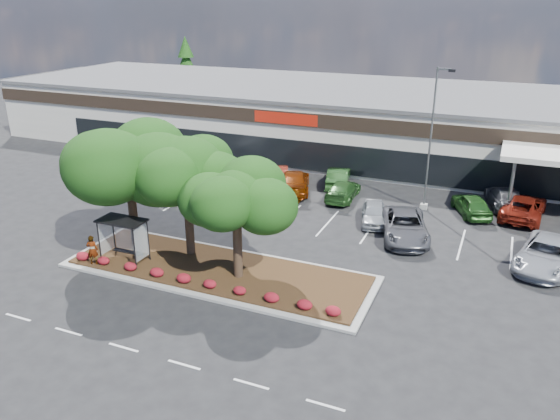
% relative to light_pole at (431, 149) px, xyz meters
% --- Properties ---
extents(ground, '(160.00, 160.00, 0.00)m').
position_rel_light_pole_xyz_m(ground, '(-7.33, -18.91, -4.62)').
color(ground, black).
rests_on(ground, ground).
extents(retail_store, '(80.40, 25.20, 6.25)m').
position_rel_light_pole_xyz_m(retail_store, '(-7.27, 15.00, -1.46)').
color(retail_store, beige).
rests_on(retail_store, ground).
extents(landscape_island, '(18.00, 6.00, 0.26)m').
position_rel_light_pole_xyz_m(landscape_island, '(-9.33, -14.91, -4.49)').
color(landscape_island, '#9B9B96').
rests_on(landscape_island, ground).
extents(lane_markings, '(33.12, 20.06, 0.01)m').
position_rel_light_pole_xyz_m(lane_markings, '(-7.47, -8.49, -4.61)').
color(lane_markings, silver).
rests_on(lane_markings, ground).
extents(shrub_row, '(17.00, 0.80, 0.50)m').
position_rel_light_pole_xyz_m(shrub_row, '(-9.33, -17.01, -4.11)').
color(shrub_row, maroon).
rests_on(shrub_row, landscape_island).
extents(bus_shelter, '(2.75, 1.55, 2.59)m').
position_rel_light_pole_xyz_m(bus_shelter, '(-14.83, -15.96, -2.31)').
color(bus_shelter, black).
rests_on(bus_shelter, landscape_island).
extents(island_tree_west, '(7.20, 7.20, 7.89)m').
position_rel_light_pole_xyz_m(island_tree_west, '(-15.33, -14.41, -0.41)').
color(island_tree_west, black).
rests_on(island_tree_west, landscape_island).
extents(island_tree_mid, '(6.60, 6.60, 7.32)m').
position_rel_light_pole_xyz_m(island_tree_mid, '(-11.83, -13.71, -0.70)').
color(island_tree_mid, black).
rests_on(island_tree_mid, landscape_island).
extents(island_tree_east, '(5.80, 5.80, 6.50)m').
position_rel_light_pole_xyz_m(island_tree_east, '(-7.83, -15.21, -1.10)').
color(island_tree_east, black).
rests_on(island_tree_east, landscape_island).
extents(conifer_north_west, '(4.40, 4.40, 10.00)m').
position_rel_light_pole_xyz_m(conifer_north_west, '(-37.33, 27.09, 0.38)').
color(conifer_north_west, black).
rests_on(conifer_north_west, ground).
extents(person_waiting, '(0.76, 0.63, 1.79)m').
position_rel_light_pole_xyz_m(person_waiting, '(-16.25, -17.20, -3.46)').
color(person_waiting, '#594C47').
rests_on(person_waiting, landscape_island).
extents(light_pole, '(1.43, 0.65, 10.38)m').
position_rel_light_pole_xyz_m(light_pole, '(0.00, 0.00, 0.00)').
color(light_pole, '#9B9B96').
rests_on(light_pole, ground).
extents(car_0, '(3.14, 5.21, 1.62)m').
position_rel_light_pole_xyz_m(car_0, '(-18.03, -4.63, -3.81)').
color(car_0, '#1E512B').
rests_on(car_0, ground).
extents(car_1, '(1.93, 4.51, 1.45)m').
position_rel_light_pole_xyz_m(car_1, '(-18.07, -3.19, -3.89)').
color(car_1, slate).
rests_on(car_1, ground).
extents(car_2, '(3.80, 5.66, 1.44)m').
position_rel_light_pole_xyz_m(car_2, '(-10.74, -4.00, -3.90)').
color(car_2, '#703807').
rests_on(car_2, ground).
extents(car_5, '(2.67, 4.50, 1.43)m').
position_rel_light_pole_xyz_m(car_5, '(-2.91, -4.09, -3.90)').
color(car_5, '#9CA1A6').
rests_on(car_5, ground).
extents(car_6, '(4.38, 6.62, 1.69)m').
position_rel_light_pole_xyz_m(car_6, '(-0.43, -5.88, -3.77)').
color(car_6, '#53545A').
rests_on(car_6, ground).
extents(car_7, '(4.08, 6.51, 1.68)m').
position_rel_light_pole_xyz_m(car_7, '(7.94, -6.88, -3.78)').
color(car_7, '#A1A4AC').
rests_on(car_7, ground).
extents(car_9, '(3.26, 5.52, 1.72)m').
position_rel_light_pole_xyz_m(car_9, '(-18.92, -1.31, -3.76)').
color(car_9, white).
rests_on(car_9, ground).
extents(car_10, '(3.52, 5.22, 1.63)m').
position_rel_light_pole_xyz_m(car_10, '(-12.48, 1.14, -3.80)').
color(car_10, maroon).
rests_on(car_10, ground).
extents(car_11, '(4.27, 6.41, 1.72)m').
position_rel_light_pole_xyz_m(car_11, '(-10.49, -0.07, -3.75)').
color(car_11, '#642303').
rests_on(car_11, ground).
extents(car_12, '(2.74, 5.17, 1.62)m').
position_rel_light_pole_xyz_m(car_12, '(-7.56, 2.55, -3.81)').
color(car_12, '#1E4219').
rests_on(car_12, ground).
extents(car_13, '(2.20, 5.02, 1.43)m').
position_rel_light_pole_xyz_m(car_13, '(-6.32, -0.25, -3.90)').
color(car_13, '#255220').
rests_on(car_13, ground).
extents(car_14, '(3.53, 4.89, 1.55)m').
position_rel_light_pole_xyz_m(car_14, '(3.21, 0.20, -3.84)').
color(car_14, '#1E4A18').
rests_on(car_14, ground).
extents(car_15, '(3.49, 5.88, 1.60)m').
position_rel_light_pole_xyz_m(car_15, '(5.41, 2.61, -3.82)').
color(car_15, '#525258').
rests_on(car_15, ground).
extents(car_16, '(3.38, 6.15, 1.63)m').
position_rel_light_pole_xyz_m(car_16, '(6.68, 1.06, -3.80)').
color(car_16, maroon).
rests_on(car_16, ground).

